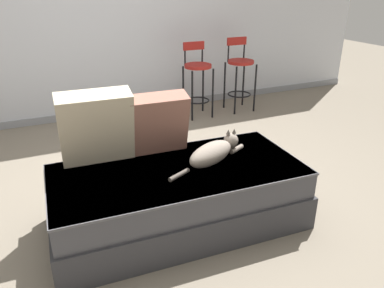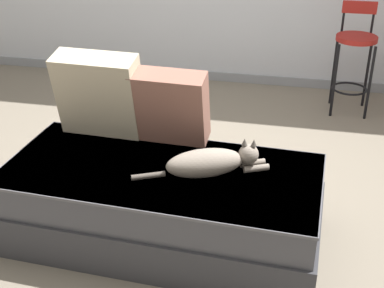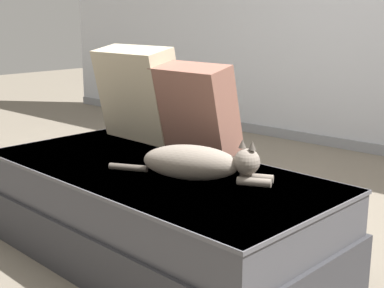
{
  "view_description": "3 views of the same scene",
  "coord_description": "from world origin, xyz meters",
  "views": [
    {
      "loc": [
        -0.85,
        -2.53,
        1.65
      ],
      "look_at": [
        0.15,
        -0.3,
        0.57
      ],
      "focal_mm": 35.0,
      "sensor_mm": 36.0,
      "label": 1
    },
    {
      "loc": [
        0.7,
        -2.84,
        1.91
      ],
      "look_at": [
        0.15,
        -0.3,
        0.57
      ],
      "focal_mm": 50.0,
      "sensor_mm": 36.0,
      "label": 2
    },
    {
      "loc": [
        1.71,
        -2.04,
        1.13
      ],
      "look_at": [
        0.15,
        -0.3,
        0.57
      ],
      "focal_mm": 50.0,
      "sensor_mm": 36.0,
      "label": 3
    }
  ],
  "objects": [
    {
      "name": "wall_baseboard_trim",
      "position": [
        0.0,
        2.2,
        0.04
      ],
      "size": [
        8.0,
        0.02,
        0.09
      ],
      "primitive_type": "cube",
      "color": "gray",
      "rests_on": "ground"
    },
    {
      "name": "bar_stool_near_window",
      "position": [
        1.12,
        1.71,
        0.54
      ],
      "size": [
        0.34,
        0.34,
        0.93
      ],
      "color": "black",
      "rests_on": "ground"
    },
    {
      "name": "couch",
      "position": [
        0.0,
        -0.4,
        0.23
      ],
      "size": [
        1.8,
        0.93,
        0.45
      ],
      "color": "#353539",
      "rests_on": "ground"
    },
    {
      "name": "ground_plane",
      "position": [
        0.0,
        0.0,
        0.0
      ],
      "size": [
        16.0,
        16.0,
        0.0
      ],
      "primitive_type": "plane",
      "color": "slate",
      "rests_on": "ground"
    },
    {
      "name": "throw_pillow_corner",
      "position": [
        -0.47,
        -0.06,
        0.71
      ],
      "size": [
        0.51,
        0.3,
        0.52
      ],
      "color": "beige",
      "rests_on": "couch"
    },
    {
      "name": "cat",
      "position": [
        0.27,
        -0.4,
        0.52
      ],
      "size": [
        0.71,
        0.36,
        0.19
      ],
      "color": "gray",
      "rests_on": "couch"
    },
    {
      "name": "throw_pillow_middle",
      "position": [
        -0.03,
        -0.08,
        0.68
      ],
      "size": [
        0.45,
        0.27,
        0.46
      ],
      "color": "#936051",
      "rests_on": "couch"
    }
  ]
}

